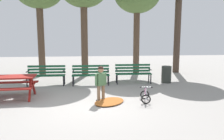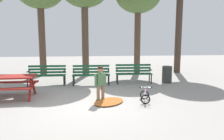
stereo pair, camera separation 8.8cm
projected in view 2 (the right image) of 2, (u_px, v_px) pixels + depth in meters
name	position (u px, v px, depth m)	size (l,w,h in m)	color
ground	(88.00, 106.00, 6.49)	(36.00, 36.00, 0.00)	gray
picnic_table	(7.00, 81.00, 7.22)	(1.85, 1.41, 0.79)	maroon
park_bench_far_left	(47.00, 73.00, 9.32)	(1.61, 0.49, 0.85)	#195133
park_bench_left	(91.00, 73.00, 9.40)	(1.61, 0.49, 0.85)	#195133
park_bench_right	(134.00, 72.00, 9.74)	(1.61, 0.51, 0.85)	#195133
child_standing	(100.00, 80.00, 6.89)	(0.38, 0.28, 1.15)	#7F664C
kids_bicycle	(145.00, 95.00, 6.93)	(0.45, 0.61, 0.54)	black
leaf_pile	(109.00, 102.00, 6.84)	(1.12, 0.79, 0.07)	#9E5623
trash_bin	(167.00, 74.00, 9.84)	(0.44, 0.44, 0.76)	#2D332D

